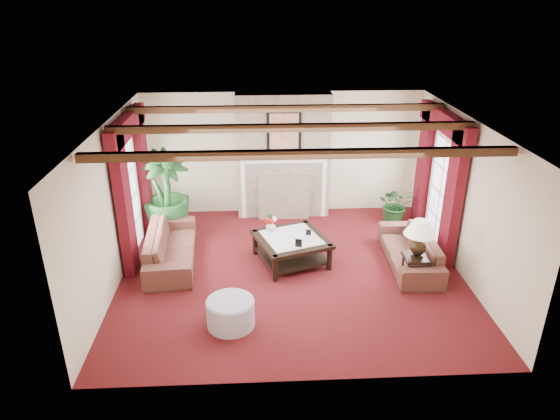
{
  "coord_description": "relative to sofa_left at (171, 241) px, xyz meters",
  "views": [
    {
      "loc": [
        -0.61,
        -7.75,
        4.65
      ],
      "look_at": [
        -0.18,
        0.4,
        1.04
      ],
      "focal_mm": 32.0,
      "sensor_mm": 36.0,
      "label": 1
    }
  ],
  "objects": [
    {
      "name": "sofa_left",
      "position": [
        0.0,
        0.0,
        0.0
      ],
      "size": [
        2.23,
        0.94,
        0.84
      ],
      "primitive_type": "imported",
      "rotation": [
        0.0,
        0.0,
        1.65
      ],
      "color": "#380F16",
      "rests_on": "ground"
    },
    {
      "name": "right_wall",
      "position": [
        5.19,
        -0.48,
        0.93
      ],
      "size": [
        0.02,
        5.5,
        2.7
      ],
      "primitive_type": "cube",
      "color": "beige",
      "rests_on": "ground"
    },
    {
      "name": "floor",
      "position": [
        2.19,
        -0.48,
        -0.42
      ],
      "size": [
        6.0,
        6.0,
        0.0
      ],
      "primitive_type": "plane",
      "color": "#410B0B",
      "rests_on": "ground"
    },
    {
      "name": "photo_frame_a",
      "position": [
        2.31,
        -0.49,
        0.15
      ],
      "size": [
        0.12,
        0.05,
        0.16
      ],
      "primitive_type": null,
      "rotation": [
        0.0,
        0.0,
        -0.28
      ],
      "color": "black",
      "rests_on": "coffee_table"
    },
    {
      "name": "sofa_right",
      "position": [
        4.37,
        -0.32,
        -0.03
      ],
      "size": [
        2.03,
        0.72,
        0.78
      ],
      "primitive_type": "imported",
      "rotation": [
        0.0,
        0.0,
        -1.61
      ],
      "color": "#380F16",
      "rests_on": "ground"
    },
    {
      "name": "french_door_right",
      "position": [
        5.16,
        0.52,
        1.71
      ],
      "size": [
        0.1,
        1.1,
        2.16
      ],
      "primitive_type": null,
      "color": "white",
      "rests_on": "ground"
    },
    {
      "name": "small_plant",
      "position": [
        4.59,
        1.49,
        -0.09
      ],
      "size": [
        0.95,
        1.02,
        0.65
      ],
      "primitive_type": "imported",
      "rotation": [
        0.0,
        0.0,
        -0.12
      ],
      "color": "black",
      "rests_on": "ground"
    },
    {
      "name": "side_table",
      "position": [
        4.29,
        -0.94,
        -0.16
      ],
      "size": [
        0.46,
        0.46,
        0.51
      ],
      "primitive_type": null,
      "rotation": [
        0.0,
        0.0,
        0.08
      ],
      "color": "black",
      "rests_on": "ground"
    },
    {
      "name": "ceiling",
      "position": [
        2.19,
        -0.48,
        2.28
      ],
      "size": [
        6.0,
        6.0,
        0.0
      ],
      "primitive_type": "plane",
      "rotation": [
        3.14,
        0.0,
        0.0
      ],
      "color": "white",
      "rests_on": "floor"
    },
    {
      "name": "ceiling_beams",
      "position": [
        2.19,
        -0.48,
        2.22
      ],
      "size": [
        6.0,
        3.0,
        0.12
      ],
      "primitive_type": null,
      "color": "#352110",
      "rests_on": "ceiling"
    },
    {
      "name": "photo_frame_b",
      "position": [
        2.53,
        -0.04,
        0.14
      ],
      "size": [
        0.1,
        0.03,
        0.12
      ],
      "primitive_type": null,
      "rotation": [
        0.0,
        0.0,
        -0.1
      ],
      "color": "black",
      "rests_on": "coffee_table"
    },
    {
      "name": "curtains_right",
      "position": [
        5.05,
        0.52,
        2.13
      ],
      "size": [
        0.2,
        2.4,
        2.55
      ],
      "primitive_type": null,
      "color": "#4E0A15",
      "rests_on": "ground"
    },
    {
      "name": "flower_vase",
      "position": [
        1.85,
        0.21,
        0.16
      ],
      "size": [
        0.21,
        0.22,
        0.18
      ],
      "primitive_type": "imported",
      "rotation": [
        0.0,
        0.0,
        -0.07
      ],
      "color": "silver",
      "rests_on": "coffee_table"
    },
    {
      "name": "left_wall",
      "position": [
        -0.81,
        -0.48,
        0.93
      ],
      "size": [
        0.02,
        5.5,
        2.7
      ],
      "primitive_type": "cube",
      "color": "beige",
      "rests_on": "ground"
    },
    {
      "name": "fireplace",
      "position": [
        2.19,
        2.07,
        2.28
      ],
      "size": [
        2.0,
        0.52,
        2.7
      ],
      "primitive_type": null,
      "color": "#9C8265",
      "rests_on": "ground"
    },
    {
      "name": "potted_palm",
      "position": [
        -0.24,
        1.28,
        0.07
      ],
      "size": [
        2.66,
        2.68,
        0.97
      ],
      "primitive_type": "imported",
      "rotation": [
        0.0,
        0.0,
        0.67
      ],
      "color": "black",
      "rests_on": "ground"
    },
    {
      "name": "table_lamp",
      "position": [
        4.29,
        -0.94,
        0.43
      ],
      "size": [
        0.54,
        0.54,
        0.69
      ],
      "primitive_type": null,
      "color": "black",
      "rests_on": "side_table"
    },
    {
      "name": "french_door_left",
      "position": [
        -0.78,
        0.52,
        1.71
      ],
      "size": [
        0.1,
        1.1,
        2.16
      ],
      "primitive_type": null,
      "color": "white",
      "rests_on": "ground"
    },
    {
      "name": "book",
      "position": [
        2.53,
        -0.33,
        0.22
      ],
      "size": [
        0.24,
        0.23,
        0.3
      ],
      "primitive_type": "imported",
      "rotation": [
        0.0,
        0.0,
        0.61
      ],
      "color": "black",
      "rests_on": "coffee_table"
    },
    {
      "name": "coffee_table",
      "position": [
        2.21,
        -0.11,
        -0.17
      ],
      "size": [
        1.53,
        1.53,
        0.49
      ],
      "primitive_type": null,
      "rotation": [
        0.0,
        0.0,
        0.33
      ],
      "color": "black",
      "rests_on": "ground"
    },
    {
      "name": "ottoman",
      "position": [
        1.17,
        -1.99,
        -0.21
      ],
      "size": [
        0.72,
        0.72,
        0.42
      ],
      "primitive_type": "cylinder",
      "color": "#9890A3",
      "rests_on": "ground"
    },
    {
      "name": "curtains_left",
      "position": [
        -0.67,
        0.52,
        2.13
      ],
      "size": [
        0.2,
        2.4,
        2.55
      ],
      "primitive_type": null,
      "color": "#4E0A15",
      "rests_on": "ground"
    },
    {
      "name": "back_wall",
      "position": [
        2.19,
        2.27,
        0.93
      ],
      "size": [
        6.0,
        0.02,
        2.7
      ],
      "primitive_type": "cube",
      "color": "beige",
      "rests_on": "ground"
    }
  ]
}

